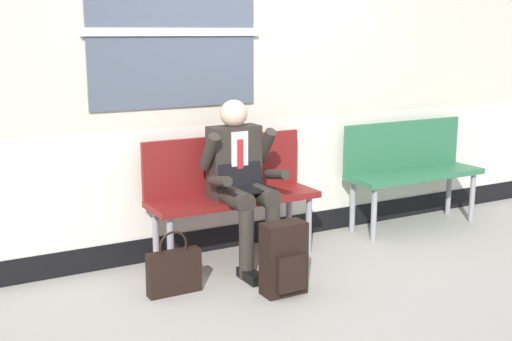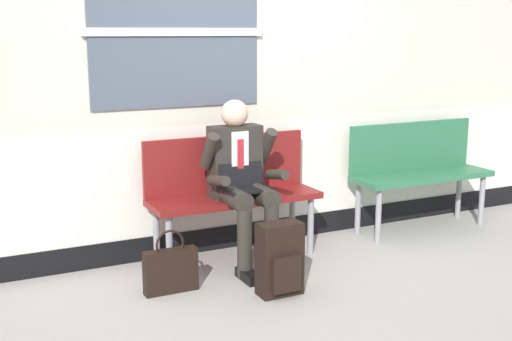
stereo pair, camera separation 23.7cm
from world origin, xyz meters
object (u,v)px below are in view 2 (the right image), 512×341
object	(u,v)px
bench_empty	(418,166)
person_seated	(242,178)
bench_with_person	(231,186)
handbag	(171,269)
backpack	(280,260)

from	to	relation	value
bench_empty	person_seated	distance (m)	1.88
person_seated	bench_with_person	bearing A→B (deg)	90.00
person_seated	handbag	world-z (taller)	person_seated
bench_with_person	backpack	distance (m)	0.93
backpack	handbag	world-z (taller)	backpack
bench_empty	person_seated	bearing A→B (deg)	-173.75
bench_with_person	handbag	xyz separation A→B (m)	(-0.68, -0.49, -0.41)
bench_empty	backpack	xyz separation A→B (m)	(-1.89, -0.87, -0.33)
backpack	handbag	xyz separation A→B (m)	(-0.66, 0.37, -0.08)
handbag	bench_with_person	bearing A→B (deg)	35.76
person_seated	backpack	bearing A→B (deg)	-92.38
backpack	handbag	distance (m)	0.76
bench_with_person	person_seated	bearing A→B (deg)	-90.00
bench_empty	handbag	xyz separation A→B (m)	(-2.55, -0.49, -0.41)
backpack	handbag	size ratio (longest dim) A/B	1.13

